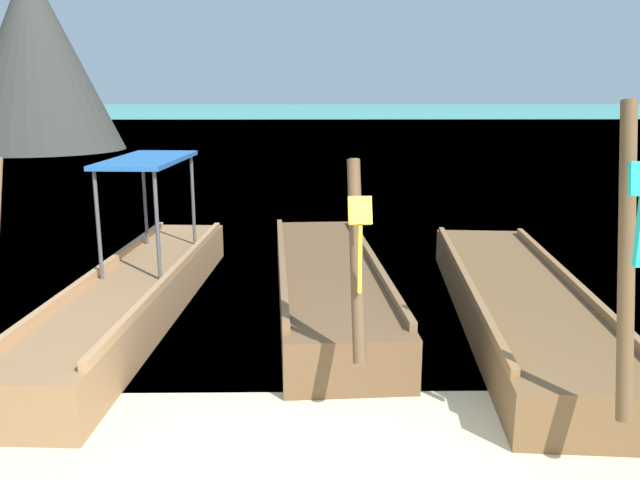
# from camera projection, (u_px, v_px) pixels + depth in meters

# --- Properties ---
(sea_water) EXTENTS (120.00, 120.00, 0.00)m
(sea_water) POSITION_uv_depth(u_px,v_px,m) (311.00, 118.00, 64.88)
(sea_water) COLOR #2DB29E
(sea_water) RESTS_ON ground
(longtail_boat_violet_ribbon) EXTENTS (1.43, 6.93, 2.43)m
(longtail_boat_violet_ribbon) POSITION_uv_depth(u_px,v_px,m) (136.00, 291.00, 8.51)
(longtail_boat_violet_ribbon) COLOR olive
(longtail_boat_violet_ribbon) RESTS_ON ground
(longtail_boat_yellow_ribbon) EXTENTS (1.67, 6.31, 2.32)m
(longtail_boat_yellow_ribbon) POSITION_uv_depth(u_px,v_px,m) (328.00, 283.00, 9.02)
(longtail_boat_yellow_ribbon) COLOR brown
(longtail_boat_yellow_ribbon) RESTS_ON ground
(longtail_boat_turquoise_ribbon) EXTENTS (1.93, 6.75, 2.86)m
(longtail_boat_turquoise_ribbon) POSITION_uv_depth(u_px,v_px,m) (517.00, 302.00, 8.28)
(longtail_boat_turquoise_ribbon) COLOR brown
(longtail_boat_turquoise_ribbon) RESTS_ON ground
(karst_rock) EXTENTS (7.90, 7.78, 8.73)m
(karst_rock) POSITION_uv_depth(u_px,v_px,m) (33.00, 60.00, 30.92)
(karst_rock) COLOR #383833
(karst_rock) RESTS_ON ground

